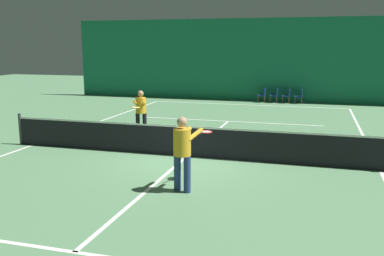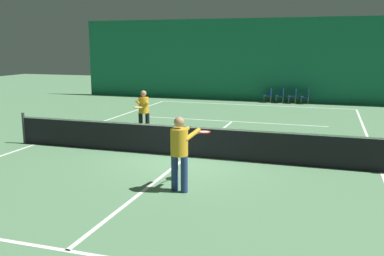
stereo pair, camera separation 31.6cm
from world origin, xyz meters
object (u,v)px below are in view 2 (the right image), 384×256
at_px(tennis_net, 187,140).
at_px(player_far, 144,109).
at_px(courtside_chair_3, 306,96).
at_px(courtside_chair_1, 281,95).
at_px(player_near, 180,148).
at_px(courtside_chair_0, 269,94).
at_px(courtside_chair_2, 294,95).

bearing_deg(tennis_net, player_far, 134.70).
bearing_deg(player_far, courtside_chair_3, 140.58).
relative_size(player_far, courtside_chair_3, 2.00).
xyz_separation_m(tennis_net, courtside_chair_1, (1.41, 13.30, -0.03)).
height_order(player_near, courtside_chair_3, player_near).
relative_size(courtside_chair_0, courtside_chair_1, 1.00).
bearing_deg(tennis_net, courtside_chair_3, 77.96).
bearing_deg(courtside_chair_0, courtside_chair_3, 90.00).
distance_m(courtside_chair_1, courtside_chair_3, 1.42).
height_order(tennis_net, courtside_chair_1, tennis_net).
distance_m(courtside_chair_0, courtside_chair_1, 0.71).
xyz_separation_m(tennis_net, player_near, (0.83, -3.00, 0.52)).
distance_m(tennis_net, courtside_chair_2, 13.46).
height_order(tennis_net, courtside_chair_0, tennis_net).
xyz_separation_m(player_near, courtside_chair_1, (0.59, 16.30, -0.54)).
height_order(tennis_net, player_near, player_near).
distance_m(tennis_net, player_far, 3.74).
bearing_deg(player_far, courtside_chair_2, 143.70).
bearing_deg(player_far, courtside_chair_1, 146.97).
bearing_deg(courtside_chair_2, player_near, -4.55).
bearing_deg(courtside_chair_0, tennis_net, -3.01).
distance_m(tennis_net, courtside_chair_3, 13.60).
height_order(tennis_net, courtside_chair_3, tennis_net).
bearing_deg(courtside_chair_2, courtside_chair_0, -90.00).
bearing_deg(player_near, courtside_chair_3, 10.43).
distance_m(courtside_chair_2, courtside_chair_3, 0.71).
distance_m(player_near, courtside_chair_3, 16.43).
xyz_separation_m(courtside_chair_0, courtside_chair_2, (1.42, 0.00, 0.00)).
relative_size(tennis_net, courtside_chair_0, 14.29).
distance_m(player_near, courtside_chair_0, 16.31).
xyz_separation_m(courtside_chair_2, courtside_chair_3, (0.71, 0.00, 0.00)).
bearing_deg(tennis_net, courtside_chair_1, 83.94).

